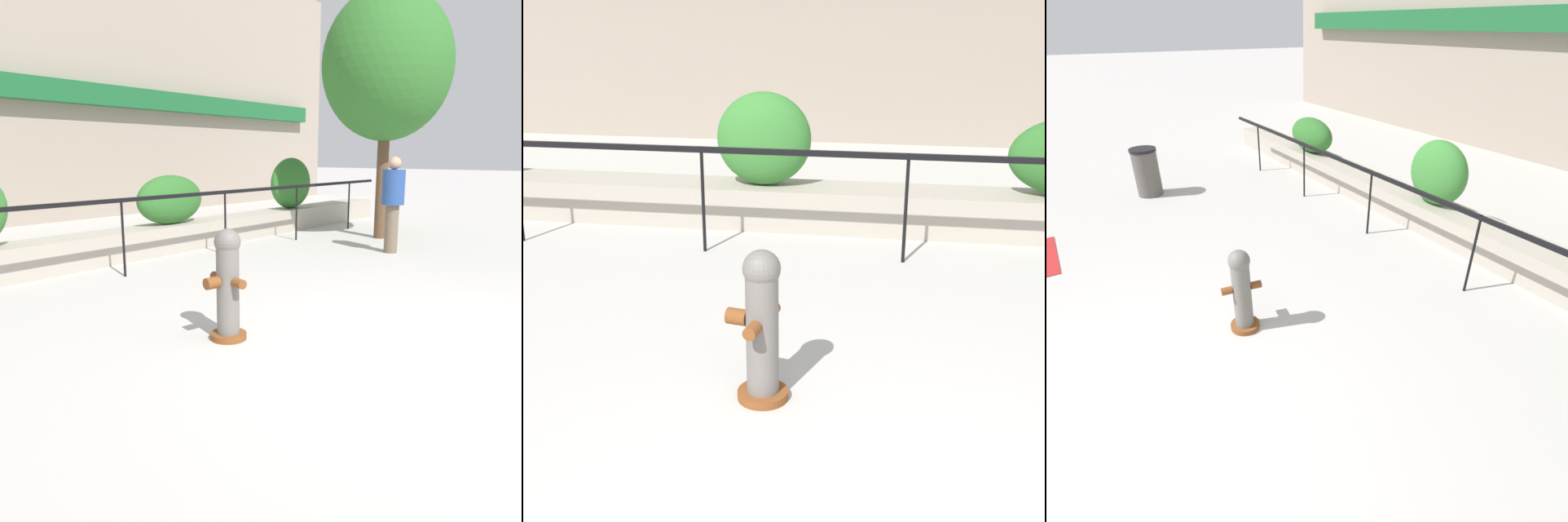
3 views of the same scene
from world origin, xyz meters
TOP-DOWN VIEW (x-y plane):
  - planter_wall_low at (0.00, 6.00)m, footprint 18.00×0.70m
  - fence_railing_segment at (-0.00, 4.90)m, footprint 15.00×0.05m
  - hedge_bush_1 at (-1.69, 6.00)m, footprint 1.13×0.63m
  - fire_hydrant at (-0.92, 1.95)m, footprint 0.46×0.48m

SIDE VIEW (x-z plane):
  - planter_wall_low at x=0.00m, z-range 0.00..0.50m
  - fire_hydrant at x=-0.92m, z-range 0.01..1.09m
  - fence_railing_segment at x=0.00m, z-range 0.44..1.59m
  - hedge_bush_1 at x=-1.69m, z-range 0.50..1.60m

